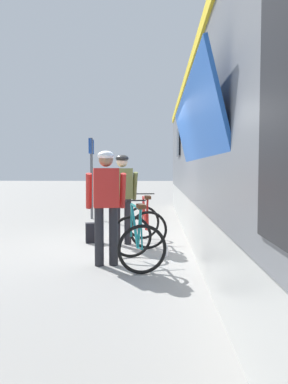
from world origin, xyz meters
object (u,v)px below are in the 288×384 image
at_px(cyclist_far_in_red, 106,197).
at_px(platform_sign_post, 91,164).
at_px(train_car, 268,144).
at_px(cyclist_near_in_olive, 122,191).
at_px(bicycle_near_red, 145,224).
at_px(water_bottle_near_the_bikes, 166,251).
at_px(bicycle_far_teal, 136,239).
at_px(backpack_on_platform, 93,233).

height_order(cyclist_far_in_red, platform_sign_post, platform_sign_post).
xyz_separation_m(train_car, platform_sign_post, (-4.07, 3.85, -0.34)).
distance_m(cyclist_near_in_olive, platform_sign_post, 4.06).
bearing_deg(platform_sign_post, bicycle_near_red, -65.31).
height_order(bicycle_near_red, water_bottle_near_the_bikes, bicycle_near_red).
bearing_deg(cyclist_near_in_olive, platform_sign_post, 108.32).
distance_m(bicycle_far_teal, platform_sign_post, 5.81).
bearing_deg(platform_sign_post, backpack_on_platform, -79.94).
distance_m(backpack_on_platform, platform_sign_post, 3.98).
relative_size(bicycle_far_teal, backpack_on_platform, 3.00).
xyz_separation_m(cyclist_far_in_red, backpack_on_platform, (-0.52, 1.81, -0.85)).
distance_m(cyclist_near_in_olive, backpack_on_platform, 1.06).
xyz_separation_m(train_car, water_bottle_near_the_bikes, (-1.97, -1.01, -1.87)).
distance_m(bicycle_near_red, platform_sign_post, 4.29).
height_order(cyclist_near_in_olive, platform_sign_post, platform_sign_post).
distance_m(cyclist_far_in_red, platform_sign_post, 5.62).
height_order(backpack_on_platform, platform_sign_post, platform_sign_post).
distance_m(cyclist_far_in_red, bicycle_far_teal, 0.80).
distance_m(train_car, cyclist_far_in_red, 3.45).
bearing_deg(train_car, bicycle_near_red, 177.31).
bearing_deg(water_bottle_near_the_bikes, backpack_on_platform, 140.56).
height_order(cyclist_near_in_olive, cyclist_far_in_red, same).
xyz_separation_m(cyclist_far_in_red, bicycle_near_red, (0.55, 1.73, -0.65)).
bearing_deg(bicycle_near_red, water_bottle_near_the_bikes, -70.98).
height_order(train_car, cyclist_near_in_olive, train_car).
height_order(train_car, water_bottle_near_the_bikes, train_car).
height_order(bicycle_far_teal, backpack_on_platform, bicycle_far_teal).
relative_size(cyclist_far_in_red, backpack_on_platform, 4.40).
xyz_separation_m(bicycle_near_red, water_bottle_near_the_bikes, (0.39, -1.12, -0.30)).
xyz_separation_m(cyclist_near_in_olive, bicycle_near_red, (0.45, 0.08, -0.65)).
distance_m(train_car, platform_sign_post, 5.61).
xyz_separation_m(backpack_on_platform, platform_sign_post, (-0.65, 3.66, 1.42)).
distance_m(train_car, water_bottle_near_the_bikes, 2.90).
distance_m(cyclist_near_in_olive, bicycle_far_teal, 1.79).
height_order(backpack_on_platform, water_bottle_near_the_bikes, backpack_on_platform).
bearing_deg(bicycle_far_teal, backpack_on_platform, 118.74).
relative_size(cyclist_far_in_red, water_bottle_near_the_bikes, 8.91).
bearing_deg(cyclist_near_in_olive, bicycle_near_red, 9.97).
xyz_separation_m(train_car, cyclist_near_in_olive, (-2.81, 0.03, -0.91)).
xyz_separation_m(train_car, bicycle_near_red, (-2.36, 0.11, -1.56)).
bearing_deg(train_car, water_bottle_near_the_bikes, -152.87).
relative_size(bicycle_near_red, backpack_on_platform, 2.89).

